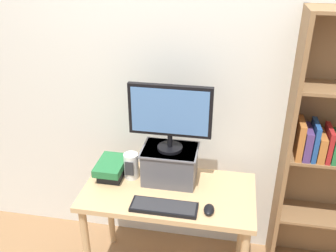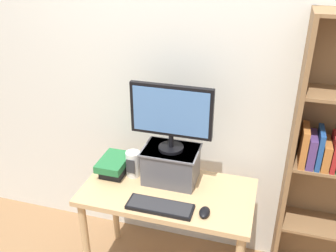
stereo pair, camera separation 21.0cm
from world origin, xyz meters
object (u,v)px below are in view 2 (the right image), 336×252
computer_monitor (171,114)px  desk_speaker (133,164)px  riser_box (171,164)px  keyboard (160,207)px  desk (168,203)px  book_stack (114,165)px  computer_mouse (205,212)px

computer_monitor → desk_speaker: bearing=-175.7°
riser_box → keyboard: 0.33m
desk → desk_speaker: size_ratio=6.18×
keyboard → riser_box: bearing=93.6°
riser_box → keyboard: bearing=-86.4°
keyboard → book_stack: (-0.42, 0.28, 0.05)m
desk → riser_box: bearing=96.2°
computer_monitor → computer_mouse: (0.29, -0.29, -0.48)m
riser_box → keyboard: riser_box is taller
book_stack → computer_mouse: bearing=-20.8°
keyboard → computer_mouse: (0.27, 0.02, 0.01)m
desk → computer_monitor: (-0.01, 0.12, 0.60)m
computer_monitor → desk_speaker: 0.48m
desk → book_stack: (-0.41, 0.09, 0.17)m
book_stack → desk: bearing=-12.3°
desk → riser_box: 0.26m
computer_mouse → desk_speaker: (-0.56, 0.27, 0.07)m
computer_monitor → keyboard: (0.02, -0.31, -0.48)m
computer_monitor → keyboard: 0.57m
computer_mouse → book_stack: 0.74m
riser_box → computer_monitor: size_ratio=0.70×
riser_box → book_stack: riser_box is taller
desk_speaker → computer_monitor: bearing=4.3°
riser_box → book_stack: bearing=-175.7°
computer_mouse → riser_box: bearing=134.8°
computer_mouse → book_stack: (-0.69, 0.26, 0.04)m
keyboard → desk_speaker: (-0.28, 0.29, 0.08)m
desk_speaker → riser_box: bearing=4.6°
book_stack → keyboard: bearing=-33.8°
desk → book_stack: 0.46m
keyboard → computer_monitor: bearing=93.6°
computer_monitor → book_stack: bearing=-175.9°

